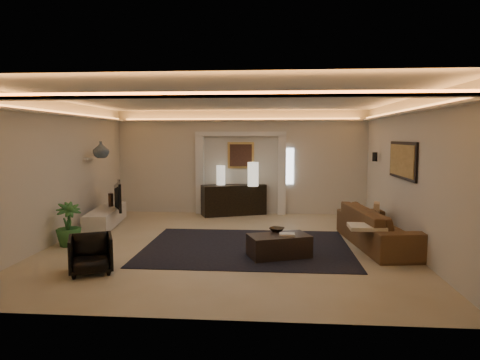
# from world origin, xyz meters

# --- Properties ---
(floor) EXTENTS (7.00, 7.00, 0.00)m
(floor) POSITION_xyz_m (0.00, 0.00, 0.00)
(floor) COLOR #BBAC8E
(floor) RESTS_ON ground
(ceiling) EXTENTS (7.00, 7.00, 0.00)m
(ceiling) POSITION_xyz_m (0.00, 0.00, 2.90)
(ceiling) COLOR white
(ceiling) RESTS_ON ground
(wall_back) EXTENTS (7.00, 0.00, 7.00)m
(wall_back) POSITION_xyz_m (0.00, 3.50, 1.45)
(wall_back) COLOR beige
(wall_back) RESTS_ON ground
(wall_front) EXTENTS (7.00, 0.00, 7.00)m
(wall_front) POSITION_xyz_m (0.00, -3.50, 1.45)
(wall_front) COLOR beige
(wall_front) RESTS_ON ground
(wall_left) EXTENTS (0.00, 7.00, 7.00)m
(wall_left) POSITION_xyz_m (-3.50, 0.00, 1.45)
(wall_left) COLOR beige
(wall_left) RESTS_ON ground
(wall_right) EXTENTS (0.00, 7.00, 7.00)m
(wall_right) POSITION_xyz_m (3.50, 0.00, 1.45)
(wall_right) COLOR beige
(wall_right) RESTS_ON ground
(cove_soffit) EXTENTS (7.00, 7.00, 0.04)m
(cove_soffit) POSITION_xyz_m (0.00, 0.00, 2.62)
(cove_soffit) COLOR silver
(cove_soffit) RESTS_ON ceiling
(daylight_slit) EXTENTS (0.25, 0.03, 1.00)m
(daylight_slit) POSITION_xyz_m (1.35, 3.48, 1.35)
(daylight_slit) COLOR white
(daylight_slit) RESTS_ON wall_back
(area_rug) EXTENTS (4.00, 3.00, 0.01)m
(area_rug) POSITION_xyz_m (0.40, -0.20, 0.01)
(area_rug) COLOR black
(area_rug) RESTS_ON ground
(pilaster_left) EXTENTS (0.22, 0.20, 2.20)m
(pilaster_left) POSITION_xyz_m (-1.15, 3.40, 1.10)
(pilaster_left) COLOR silver
(pilaster_left) RESTS_ON ground
(pilaster_right) EXTENTS (0.22, 0.20, 2.20)m
(pilaster_right) POSITION_xyz_m (1.15, 3.40, 1.10)
(pilaster_right) COLOR silver
(pilaster_right) RESTS_ON ground
(alcove_header) EXTENTS (2.52, 0.20, 0.12)m
(alcove_header) POSITION_xyz_m (0.00, 3.40, 2.25)
(alcove_header) COLOR silver
(alcove_header) RESTS_ON wall_back
(painting_frame) EXTENTS (0.74, 0.04, 0.74)m
(painting_frame) POSITION_xyz_m (0.00, 3.47, 1.65)
(painting_frame) COLOR tan
(painting_frame) RESTS_ON wall_back
(painting_canvas) EXTENTS (0.62, 0.02, 0.62)m
(painting_canvas) POSITION_xyz_m (0.00, 3.44, 1.65)
(painting_canvas) COLOR #4C2D1E
(painting_canvas) RESTS_ON wall_back
(art_panel_frame) EXTENTS (0.04, 1.64, 0.74)m
(art_panel_frame) POSITION_xyz_m (3.47, 0.30, 1.70)
(art_panel_frame) COLOR black
(art_panel_frame) RESTS_ON wall_right
(art_panel_gold) EXTENTS (0.02, 1.50, 0.62)m
(art_panel_gold) POSITION_xyz_m (3.44, 0.30, 1.70)
(art_panel_gold) COLOR tan
(art_panel_gold) RESTS_ON wall_right
(wall_sconce) EXTENTS (0.12, 0.12, 0.22)m
(wall_sconce) POSITION_xyz_m (3.38, 2.20, 1.68)
(wall_sconce) COLOR black
(wall_sconce) RESTS_ON wall_right
(wall_niche) EXTENTS (0.10, 0.55, 0.04)m
(wall_niche) POSITION_xyz_m (-3.44, 1.40, 1.65)
(wall_niche) COLOR silver
(wall_niche) RESTS_ON wall_left
(console) EXTENTS (1.84, 1.15, 0.88)m
(console) POSITION_xyz_m (-0.18, 3.25, 0.40)
(console) COLOR black
(console) RESTS_ON ground
(lamp_left) EXTENTS (0.28, 0.28, 0.54)m
(lamp_left) POSITION_xyz_m (-0.54, 3.24, 1.09)
(lamp_left) COLOR beige
(lamp_left) RESTS_ON console
(lamp_right) EXTENTS (0.31, 0.31, 0.65)m
(lamp_right) POSITION_xyz_m (0.37, 2.98, 1.09)
(lamp_right) COLOR #F0EACE
(lamp_right) RESTS_ON console
(media_ledge) EXTENTS (0.86, 2.23, 0.41)m
(media_ledge) POSITION_xyz_m (-3.15, 1.52, 0.23)
(media_ledge) COLOR silver
(media_ledge) RESTS_ON ground
(tv) EXTENTS (1.13, 0.57, 0.67)m
(tv) POSITION_xyz_m (-2.88, 1.40, 0.78)
(tv) COLOR black
(tv) RESTS_ON media_ledge
(figurine) EXTENTS (0.15, 0.15, 0.33)m
(figurine) POSITION_xyz_m (-3.15, 1.86, 0.64)
(figurine) COLOR #301F15
(figurine) RESTS_ON media_ledge
(ginger_jar) EXTENTS (0.45, 0.45, 0.39)m
(ginger_jar) POSITION_xyz_m (-3.15, 1.36, 1.87)
(ginger_jar) COLOR #42545C
(ginger_jar) RESTS_ON wall_niche
(plant) EXTENTS (0.68, 0.68, 0.86)m
(plant) POSITION_xyz_m (-3.15, -0.34, 0.43)
(plant) COLOR #2E682C
(plant) RESTS_ON ground
(sofa) EXTENTS (2.70, 1.34, 0.76)m
(sofa) POSITION_xyz_m (3.03, 0.12, 0.38)
(sofa) COLOR #3F2A20
(sofa) RESTS_ON ground
(throw_blanket) EXTENTS (0.64, 0.53, 0.07)m
(throw_blanket) POSITION_xyz_m (2.59, -0.67, 0.55)
(throw_blanket) COLOR silver
(throw_blanket) RESTS_ON sofa
(throw_pillow) EXTENTS (0.22, 0.40, 0.39)m
(throw_pillow) POSITION_xyz_m (3.15, 0.92, 0.55)
(throw_pillow) COLOR tan
(throw_pillow) RESTS_ON sofa
(coffee_table) EXTENTS (1.21, 0.92, 0.40)m
(coffee_table) POSITION_xyz_m (1.02, -0.80, 0.20)
(coffee_table) COLOR black
(coffee_table) RESTS_ON ground
(bowl) EXTENTS (0.36, 0.36, 0.07)m
(bowl) POSITION_xyz_m (0.98, -0.51, 0.44)
(bowl) COLOR black
(bowl) RESTS_ON coffee_table
(magazine) EXTENTS (0.28, 0.20, 0.03)m
(magazine) POSITION_xyz_m (1.16, -0.81, 0.42)
(magazine) COLOR beige
(magazine) RESTS_ON coffee_table
(armchair) EXTENTS (0.87, 0.88, 0.61)m
(armchair) POSITION_xyz_m (-1.99, -1.92, 0.30)
(armchair) COLOR black
(armchair) RESTS_ON ground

